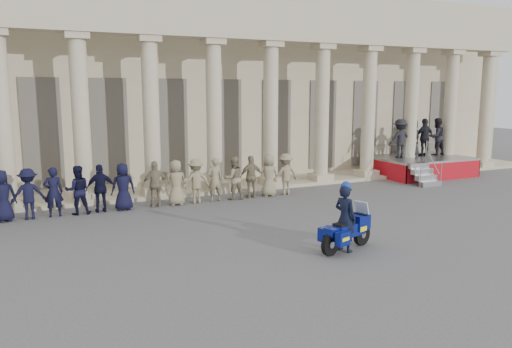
{
  "coord_description": "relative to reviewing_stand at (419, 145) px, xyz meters",
  "views": [
    {
      "loc": [
        -5.77,
        -11.43,
        4.18
      ],
      "look_at": [
        0.79,
        2.78,
        1.6
      ],
      "focal_mm": 35.0,
      "sensor_mm": 36.0,
      "label": 1
    }
  ],
  "objects": [
    {
      "name": "ground",
      "position": [
        -12.13,
        -7.81,
        -1.55
      ],
      "size": [
        90.0,
        90.0,
        0.0
      ],
      "primitive_type": "plane",
      "color": "#4B4B4E",
      "rests_on": "ground"
    },
    {
      "name": "building",
      "position": [
        -12.13,
        6.93,
        2.97
      ],
      "size": [
        40.0,
        12.5,
        9.0
      ],
      "color": "tan",
      "rests_on": "ground"
    },
    {
      "name": "officer_rank",
      "position": [
        -16.41,
        -1.43,
        -0.7
      ],
      "size": [
        17.41,
        0.64,
        1.7
      ],
      "color": "black",
      "rests_on": "ground"
    },
    {
      "name": "reviewing_stand",
      "position": [
        0.0,
        0.0,
        0.0
      ],
      "size": [
        4.66,
        4.37,
        2.86
      ],
      "color": "gray",
      "rests_on": "ground"
    },
    {
      "name": "motorcycle",
      "position": [
        -10.32,
        -8.6,
        -1.01
      ],
      "size": [
        1.89,
        1.04,
        1.25
      ],
      "rotation": [
        0.0,
        0.0,
        0.3
      ],
      "color": "black",
      "rests_on": "ground"
    },
    {
      "name": "rider",
      "position": [
        -10.42,
        -8.63,
        -0.62
      ],
      "size": [
        0.6,
        0.75,
        1.88
      ],
      "rotation": [
        0.0,
        0.0,
        1.87
      ],
      "color": "black",
      "rests_on": "ground"
    }
  ]
}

